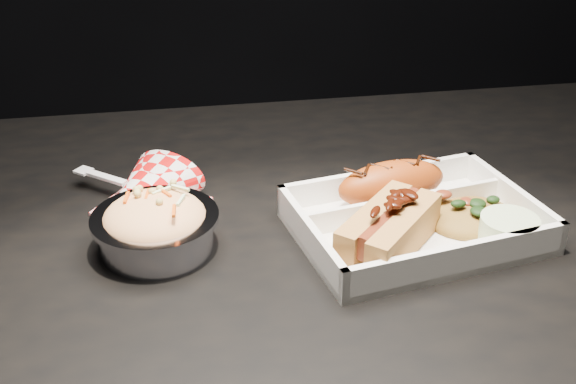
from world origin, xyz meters
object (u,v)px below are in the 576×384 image
Objects in this scene: fried_pastry at (392,183)px; foil_coleslaw_cup at (155,224)px; hotdog at (389,226)px; food_tray at (414,225)px; napkin_fork at (142,191)px; dining_table at (283,308)px.

fried_pastry is 0.99× the size of foil_coleslaw_cup.
hotdog is (-0.03, -0.09, -0.00)m from fried_pastry.
food_tray is 0.31m from napkin_fork.
foil_coleslaw_cup is at bearing 177.34° from dining_table.
napkin_fork reaches higher than food_tray.
napkin_fork reaches higher than dining_table.
hotdog is 1.03× the size of foil_coleslaw_cup.
food_tray is 0.06m from hotdog.
dining_table is 4.31× the size of food_tray.
fried_pastry is 0.27m from foil_coleslaw_cup.
napkin_fork is at bearing 148.02° from food_tray.
foil_coleslaw_cup is at bearing -171.61° from fried_pastry.
fried_pastry reaches higher than dining_table.
dining_table is 0.18m from foil_coleslaw_cup.
hotdog reaches higher than dining_table.
foil_coleslaw_cup reaches higher than dining_table.
dining_table is 0.17m from hotdog.
fried_pastry is 0.29m from napkin_fork.
hotdog reaches higher than fried_pastry.
hotdog and foil_coleslaw_cup have the same top height.
napkin_fork is (-0.15, 0.11, 0.11)m from dining_table.
fried_pastry is 0.96× the size of hotdog.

